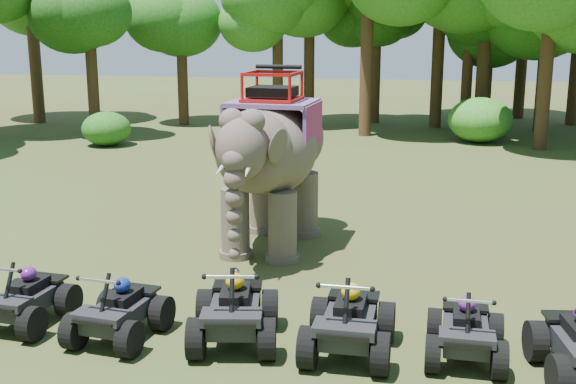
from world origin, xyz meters
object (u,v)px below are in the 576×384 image
elephant (272,159)px  atv_2 (235,302)px  atv_4 (466,323)px  atv_1 (118,303)px  atv_3 (349,313)px  atv_0 (25,291)px

elephant → atv_2: elephant is taller
atv_4 → atv_1: bearing=-175.4°
atv_2 → atv_4: size_ratio=1.15×
atv_3 → atv_4: size_ratio=1.14×
atv_0 → atv_1: atv_1 is taller
atv_2 → atv_4: bearing=-9.2°
atv_4 → atv_3: bearing=-174.1°
atv_3 → atv_2: bearing=178.4°
atv_0 → atv_2: 3.70m
atv_3 → elephant: bearing=114.7°
atv_0 → atv_1: 1.83m
atv_0 → atv_4: 7.34m
atv_0 → atv_3: bearing=4.4°
elephant → atv_3: elephant is taller
atv_0 → atv_3: (5.56, -0.13, 0.07)m
elephant → atv_1: 5.81m
atv_3 → atv_4: bearing=5.2°
atv_1 → atv_4: 5.54m
elephant → atv_0: (-3.25, -5.19, -1.44)m
atv_0 → atv_2: (3.70, -0.04, 0.08)m
atv_4 → elephant: bearing=130.2°
atv_2 → atv_1: bearing=176.9°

